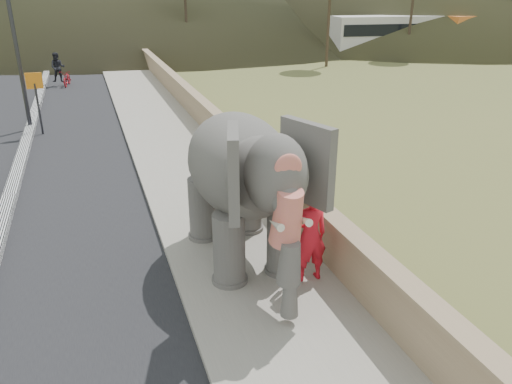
# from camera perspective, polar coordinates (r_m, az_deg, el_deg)

# --- Properties ---
(road) EXTENTS (7.00, 120.00, 0.03)m
(road) POSITION_cam_1_polar(r_m,az_deg,el_deg) (15.03, -26.26, -0.97)
(road) COLOR black
(road) RESTS_ON ground
(median) EXTENTS (0.35, 120.00, 0.22)m
(median) POSITION_cam_1_polar(r_m,az_deg,el_deg) (14.99, -26.32, -0.64)
(median) COLOR black
(median) RESTS_ON ground
(walkway) EXTENTS (3.00, 120.00, 0.15)m
(walkway) POSITION_cam_1_polar(r_m,az_deg,el_deg) (15.07, -7.30, 1.59)
(walkway) COLOR #9E9687
(walkway) RESTS_ON ground
(parapet) EXTENTS (0.30, 120.00, 1.10)m
(parapet) POSITION_cam_1_polar(r_m,az_deg,el_deg) (15.29, -1.32, 3.98)
(parapet) COLOR tan
(parapet) RESTS_ON ground
(lamppost) EXTENTS (1.76, 0.36, 8.00)m
(lamppost) POSITION_cam_1_polar(r_m,az_deg,el_deg) (21.60, -25.62, 19.07)
(lamppost) COLOR #2A2B2F
(lamppost) RESTS_ON ground
(signboard) EXTENTS (0.60, 0.08, 2.40)m
(signboard) POSITION_cam_1_polar(r_m,az_deg,el_deg) (21.00, -23.83, 10.32)
(signboard) COLOR #2D2D33
(signboard) RESTS_ON ground
(distant_car) EXTENTS (4.56, 3.16, 1.44)m
(distant_car) POSITION_cam_1_polar(r_m,az_deg,el_deg) (46.28, 11.88, 16.28)
(distant_car) COLOR #B8B9C0
(distant_car) RESTS_ON ground
(bus_white) EXTENTS (11.19, 3.54, 3.10)m
(bus_white) POSITION_cam_1_polar(r_m,az_deg,el_deg) (45.19, 15.78, 16.86)
(bus_white) COLOR silver
(bus_white) RESTS_ON ground
(bus_orange) EXTENTS (11.21, 3.69, 3.10)m
(bus_orange) POSITION_cam_1_polar(r_m,az_deg,el_deg) (50.02, 25.36, 16.08)
(bus_orange) COLOR orange
(bus_orange) RESTS_ON ground
(elephant_and_man) EXTENTS (2.44, 4.40, 3.14)m
(elephant_and_man) POSITION_cam_1_polar(r_m,az_deg,el_deg) (10.03, -1.79, 0.82)
(elephant_and_man) COLOR #64605A
(elephant_and_man) RESTS_ON ground
(motorcyclist) EXTENTS (1.28, 1.77, 1.91)m
(motorcyclist) POSITION_cam_1_polar(r_m,az_deg,el_deg) (31.45, -21.24, 12.55)
(motorcyclist) COLOR maroon
(motorcyclist) RESTS_ON ground
(trees) EXTENTS (47.57, 41.89, 8.15)m
(trees) POSITION_cam_1_polar(r_m,az_deg,el_deg) (35.79, -3.54, 19.71)
(trees) COLOR #473828
(trees) RESTS_ON ground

